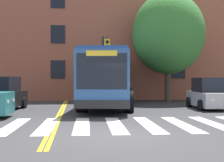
# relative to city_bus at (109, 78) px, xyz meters

# --- Properties ---
(ground_plane) EXTENTS (120.00, 120.00, 0.00)m
(ground_plane) POSITION_rel_city_bus_xyz_m (-0.78, -10.05, -1.76)
(ground_plane) COLOR #38383A
(crosswalk) EXTENTS (16.79, 4.75, 0.01)m
(crosswalk) POSITION_rel_city_bus_xyz_m (0.04, -7.93, -1.75)
(crosswalk) COLOR white
(crosswalk) RESTS_ON ground
(lane_line_yellow_inner) EXTENTS (0.12, 36.00, 0.01)m
(lane_line_yellow_inner) POSITION_rel_city_bus_xyz_m (-2.89, 6.07, -1.75)
(lane_line_yellow_inner) COLOR gold
(lane_line_yellow_inner) RESTS_ON ground
(lane_line_yellow_outer) EXTENTS (0.12, 36.00, 0.01)m
(lane_line_yellow_outer) POSITION_rel_city_bus_xyz_m (-2.73, 6.07, -1.75)
(lane_line_yellow_outer) COLOR gold
(lane_line_yellow_outer) RESTS_ON ground
(city_bus) EXTENTS (4.29, 12.10, 3.20)m
(city_bus) POSITION_rel_city_bus_xyz_m (0.00, 0.00, 0.00)
(city_bus) COLOR #2D5699
(city_bus) RESTS_ON ground
(car_black_near_lane) EXTENTS (2.44, 4.43, 1.82)m
(car_black_near_lane) POSITION_rel_city_bus_xyz_m (-6.11, -2.02, -0.94)
(car_black_near_lane) COLOR black
(car_black_near_lane) RESTS_ON ground
(car_silver_far_lane) EXTENTS (2.29, 3.84, 1.77)m
(car_silver_far_lane) POSITION_rel_city_bus_xyz_m (5.57, -2.38, -0.95)
(car_silver_far_lane) COLOR #B7BABF
(car_silver_far_lane) RESTS_ON ground
(car_red_behind_bus) EXTENTS (2.08, 4.07, 1.94)m
(car_red_behind_bus) POSITION_rel_city_bus_xyz_m (1.09, 9.87, -0.87)
(car_red_behind_bus) COLOR #AD1E1E
(car_red_behind_bus) RESTS_ON ground
(traffic_light_overhead) EXTENTS (0.34, 2.89, 4.76)m
(traffic_light_overhead) POSITION_rel_city_bus_xyz_m (-0.10, 1.91, 1.42)
(traffic_light_overhead) COLOR #28282D
(traffic_light_overhead) RESTS_ON ground
(street_tree_curbside_large) EXTENTS (7.39, 7.39, 7.99)m
(street_tree_curbside_large) POSITION_rel_city_bus_xyz_m (4.65, 2.83, 3.25)
(street_tree_curbside_large) COLOR #4C3D2D
(street_tree_curbside_large) RESTS_ON ground
(building_facade) EXTENTS (36.23, 6.76, 9.74)m
(building_facade) POSITION_rel_city_bus_xyz_m (1.37, 8.46, 3.12)
(building_facade) COLOR #9E5642
(building_facade) RESTS_ON ground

